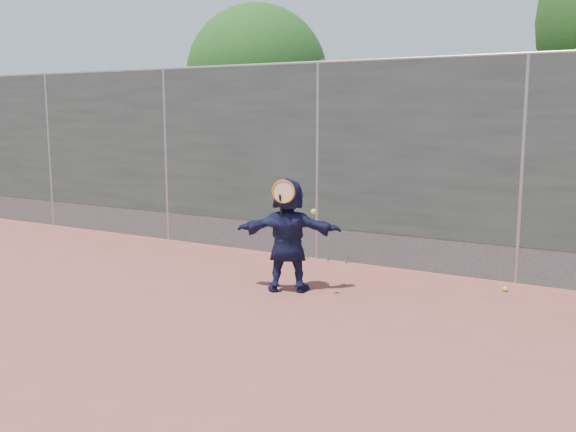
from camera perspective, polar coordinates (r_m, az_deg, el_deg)
The scene contains 7 objects.
ground at distance 7.28m, azimuth -10.26°, elevation -9.04°, with size 80.00×80.00×0.00m, color #9E4C42.
player at distance 8.13m, azimuth 0.00°, elevation -1.69°, with size 1.35×0.43×1.45m, color #15183A.
ball_ground at distance 8.68m, azimuth 18.74°, elevation -6.17°, with size 0.07×0.07×0.07m, color #B0D930.
fence at distance 9.87m, azimuth 2.66°, elevation 5.25°, with size 20.00×0.06×3.03m.
swing_action at distance 7.84m, azimuth -0.15°, elevation 1.87°, with size 0.57×0.14×0.51m.
tree_left at distance 13.93m, azimuth -2.11°, elevation 11.99°, with size 3.15×3.00×4.53m.
weed_clump at distance 9.85m, azimuth 3.81°, elevation -3.30°, with size 0.68×0.07×0.30m.
Camera 1 is at (4.49, -5.27, 2.26)m, focal length 40.00 mm.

